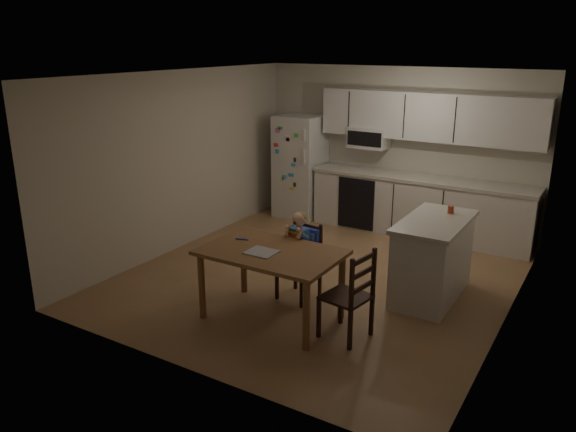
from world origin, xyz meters
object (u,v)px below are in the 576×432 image
(chair_booster, at_px, (301,246))
(chair_side, at_px, (354,290))
(refrigerator, at_px, (300,166))
(dining_table, at_px, (271,260))
(kitchen_island, at_px, (432,258))
(red_cup, at_px, (451,210))

(chair_booster, height_order, chair_side, chair_booster)
(refrigerator, height_order, dining_table, refrigerator)
(kitchen_island, distance_m, dining_table, 1.92)
(red_cup, bearing_deg, dining_table, -128.13)
(refrigerator, distance_m, kitchen_island, 3.56)
(dining_table, xyz_separation_m, chair_booster, (0.01, 0.61, -0.04))
(red_cup, bearing_deg, kitchen_island, -102.24)
(dining_table, bearing_deg, chair_side, 2.09)
(refrigerator, bearing_deg, chair_side, -52.71)
(chair_booster, bearing_deg, dining_table, -83.63)
(dining_table, distance_m, chair_booster, 0.61)
(refrigerator, distance_m, chair_side, 4.25)
(refrigerator, xyz_separation_m, kitchen_island, (2.92, -2.00, -0.37))
(kitchen_island, bearing_deg, red_cup, 77.76)
(refrigerator, xyz_separation_m, chair_side, (2.57, -3.37, -0.31))
(refrigerator, height_order, red_cup, refrigerator)
(refrigerator, relative_size, chair_booster, 1.62)
(red_cup, bearing_deg, refrigerator, 150.96)
(kitchen_island, height_order, dining_table, kitchen_island)
(kitchen_island, bearing_deg, refrigerator, 145.62)
(refrigerator, height_order, kitchen_island, refrigerator)
(red_cup, xyz_separation_m, chair_booster, (-1.36, -1.13, -0.36))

